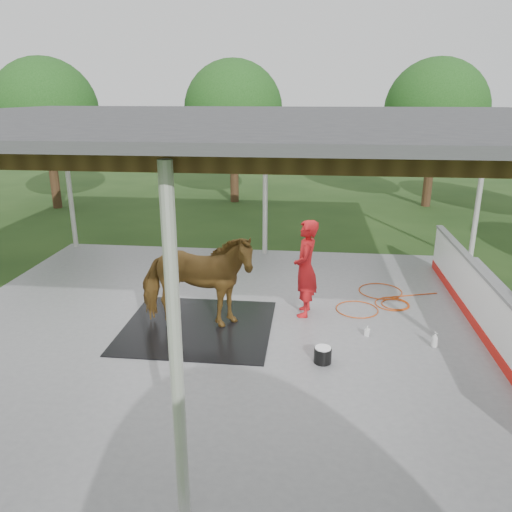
# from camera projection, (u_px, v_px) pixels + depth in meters

# --- Properties ---
(ground) EXTENTS (100.00, 100.00, 0.00)m
(ground) POSITION_uv_depth(u_px,v_px,m) (243.00, 327.00, 9.96)
(ground) COLOR #1E3814
(concrete_slab) EXTENTS (12.00, 10.00, 0.05)m
(concrete_slab) POSITION_uv_depth(u_px,v_px,m) (243.00, 326.00, 9.95)
(concrete_slab) COLOR slate
(concrete_slab) RESTS_ON ground
(pavilion_structure) EXTENTS (12.60, 10.60, 4.05)m
(pavilion_structure) POSITION_uv_depth(u_px,v_px,m) (241.00, 122.00, 8.73)
(pavilion_structure) COLOR beige
(pavilion_structure) RESTS_ON ground
(dasher_board) EXTENTS (0.16, 8.00, 1.15)m
(dasher_board) POSITION_uv_depth(u_px,v_px,m) (487.00, 310.00, 9.29)
(dasher_board) COLOR red
(dasher_board) RESTS_ON concrete_slab
(tree_belt) EXTENTS (28.00, 28.00, 5.80)m
(tree_belt) POSITION_uv_depth(u_px,v_px,m) (263.00, 129.00, 9.60)
(tree_belt) COLOR #382314
(tree_belt) RESTS_ON ground
(rubber_mat) EXTENTS (2.88, 2.70, 0.02)m
(rubber_mat) POSITION_uv_depth(u_px,v_px,m) (198.00, 327.00, 9.84)
(rubber_mat) COLOR black
(rubber_mat) RESTS_ON concrete_slab
(horse) EXTENTS (2.30, 1.13, 1.90)m
(horse) POSITION_uv_depth(u_px,v_px,m) (196.00, 281.00, 9.54)
(horse) COLOR brown
(horse) RESTS_ON rubber_mat
(handler) EXTENTS (0.52, 0.76, 2.02)m
(handler) POSITION_uv_depth(u_px,v_px,m) (306.00, 268.00, 10.13)
(handler) COLOR red
(handler) RESTS_ON concrete_slab
(wash_bucket) EXTENTS (0.30, 0.30, 0.28)m
(wash_bucket) POSITION_uv_depth(u_px,v_px,m) (323.00, 355.00, 8.51)
(wash_bucket) COLOR black
(wash_bucket) RESTS_ON concrete_slab
(soap_bottle_a) EXTENTS (0.15, 0.15, 0.30)m
(soap_bottle_a) POSITION_uv_depth(u_px,v_px,m) (435.00, 340.00, 9.02)
(soap_bottle_a) COLOR silver
(soap_bottle_a) RESTS_ON concrete_slab
(soap_bottle_b) EXTENTS (0.12, 0.12, 0.20)m
(soap_bottle_b) POSITION_uv_depth(u_px,v_px,m) (367.00, 331.00, 9.46)
(soap_bottle_b) COLOR #338CD8
(soap_bottle_b) RESTS_ON concrete_slab
(hose_coil) EXTENTS (2.36, 2.06, 0.02)m
(hose_coil) POSITION_uv_depth(u_px,v_px,m) (378.00, 300.00, 11.08)
(hose_coil) COLOR #B13E0C
(hose_coil) RESTS_ON concrete_slab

